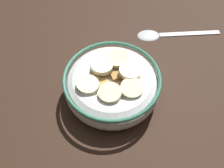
# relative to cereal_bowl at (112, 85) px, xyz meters

# --- Properties ---
(ground_plane) EXTENTS (1.14, 1.14, 0.02)m
(ground_plane) POSITION_rel_cereal_bowl_xyz_m (0.00, -0.00, -0.04)
(ground_plane) COLOR #332116
(cereal_bowl) EXTENTS (0.16, 0.16, 0.06)m
(cereal_bowl) POSITION_rel_cereal_bowl_xyz_m (0.00, 0.00, 0.00)
(cereal_bowl) COLOR white
(cereal_bowl) RESTS_ON ground_plane
(spoon) EXTENTS (0.13, 0.14, 0.01)m
(spoon) POSITION_rel_cereal_bowl_xyz_m (-0.17, -0.01, -0.02)
(spoon) COLOR silver
(spoon) RESTS_ON ground_plane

